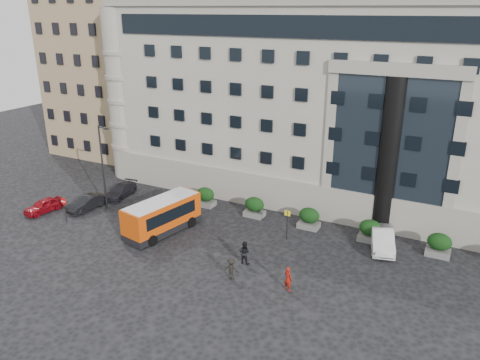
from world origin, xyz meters
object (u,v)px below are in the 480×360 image
at_px(hedge_d, 370,230).
at_px(minibus, 162,215).
at_px(hedge_e, 439,245).
at_px(bus_stop_sign, 287,220).
at_px(pedestrian_c, 231,269).
at_px(parked_car_c, 120,191).
at_px(hedge_a, 205,197).
at_px(no_entry_sign, 64,205).
at_px(parked_car_b, 87,203).
at_px(hedge_b, 254,207).
at_px(pedestrian_a, 288,279).
at_px(hedge_c, 309,218).
at_px(pedestrian_b, 244,252).
at_px(white_taxi, 382,239).
at_px(parked_car_a, 44,205).
at_px(red_truck, 157,145).
at_px(parked_car_d, 171,160).
at_px(street_lamp, 103,164).

xyz_separation_m(hedge_d, minibus, (-15.85, -6.45, 0.66)).
distance_m(hedge_e, bus_stop_sign, 11.67).
bearing_deg(pedestrian_c, hedge_e, -150.64).
relative_size(parked_car_c, pedestrian_c, 2.65).
height_order(hedge_a, parked_car_c, hedge_a).
height_order(no_entry_sign, pedestrian_c, no_entry_sign).
xyz_separation_m(parked_car_b, parked_car_c, (0.62, 3.92, -0.03)).
bearing_deg(hedge_e, hedge_b, 180.00).
bearing_deg(parked_car_c, hedge_e, -2.50).
distance_m(parked_car_b, parked_car_c, 3.97).
bearing_deg(pedestrian_a, hedge_c, -55.53).
bearing_deg(hedge_a, pedestrian_c, -50.66).
bearing_deg(hedge_b, pedestrian_a, -53.45).
distance_m(hedge_b, hedge_c, 5.20).
bearing_deg(pedestrian_a, pedestrian_b, -0.56).
xyz_separation_m(hedge_e, pedestrian_c, (-12.45, -10.19, -0.14)).
distance_m(parked_car_c, white_taxi, 25.53).
bearing_deg(hedge_b, parked_car_c, -171.90).
bearing_deg(pedestrian_b, parked_car_a, 0.68).
height_order(hedge_c, hedge_e, same).
relative_size(hedge_c, pedestrian_c, 1.16).
height_order(hedge_a, parked_car_a, hedge_a).
bearing_deg(red_truck, no_entry_sign, -82.94).
xyz_separation_m(hedge_a, parked_car_d, (-9.85, 8.20, -0.18)).
relative_size(no_entry_sign, parked_car_d, 0.43).
bearing_deg(minibus, pedestrian_b, 1.87).
height_order(no_entry_sign, red_truck, red_truck).
distance_m(hedge_b, red_truck, 21.46).
height_order(hedge_b, minibus, minibus).
bearing_deg(no_entry_sign, white_taxi, 17.35).
bearing_deg(bus_stop_sign, parked_car_d, 150.38).
bearing_deg(minibus, hedge_b, 61.17).
distance_m(parked_car_a, pedestrian_c, 20.98).
bearing_deg(street_lamp, hedge_c, 14.67).
bearing_deg(no_entry_sign, street_lamp, 75.28).
height_order(hedge_b, pedestrian_a, hedge_b).
bearing_deg(pedestrian_a, minibus, 8.57).
xyz_separation_m(hedge_e, pedestrian_b, (-12.62, -7.86, -0.03)).
bearing_deg(bus_stop_sign, hedge_b, 146.93).
height_order(white_taxi, pedestrian_a, pedestrian_a).
relative_size(hedge_a, hedge_e, 1.00).
bearing_deg(pedestrian_b, bus_stop_sign, -104.70).
bearing_deg(white_taxi, street_lamp, 173.34).
bearing_deg(bus_stop_sign, pedestrian_c, -98.87).
bearing_deg(pedestrian_c, parked_car_c, -35.52).
distance_m(street_lamp, no_entry_sign, 4.98).
bearing_deg(white_taxi, pedestrian_b, -156.34).
height_order(hedge_d, red_truck, red_truck).
xyz_separation_m(hedge_c, pedestrian_a, (1.98, -9.68, -0.05)).
height_order(hedge_a, pedestrian_a, hedge_a).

